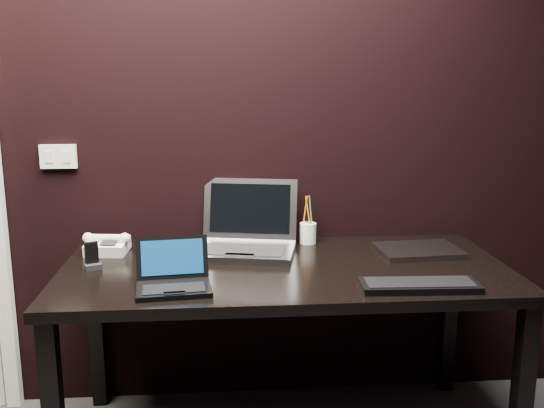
{
  "coord_description": "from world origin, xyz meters",
  "views": [
    {
      "loc": [
        0.07,
        -0.8,
        1.46
      ],
      "look_at": [
        0.25,
        1.35,
        0.99
      ],
      "focal_mm": 40.0,
      "sensor_mm": 36.0,
      "label": 1
    }
  ],
  "objects": [
    {
      "name": "desk",
      "position": [
        0.3,
        1.4,
        0.66
      ],
      "size": [
        1.7,
        0.8,
        0.74
      ],
      "color": "black",
      "rests_on": "ground"
    },
    {
      "name": "wall_back",
      "position": [
        0.0,
        1.8,
        1.3
      ],
      "size": [
        4.0,
        0.0,
        4.0
      ],
      "primitive_type": "plane",
      "rotation": [
        1.57,
        0.0,
        0.0
      ],
      "color": "black",
      "rests_on": "ground"
    },
    {
      "name": "ext_keyboard",
      "position": [
        0.73,
        1.11,
        0.75
      ],
      "size": [
        0.41,
        0.15,
        0.03
      ],
      "color": "black",
      "rests_on": "desk"
    },
    {
      "name": "pen_cup",
      "position": [
        0.43,
        1.71,
        0.79
      ],
      "size": [
        0.09,
        0.09,
        0.21
      ],
      "color": "white",
      "rests_on": "desk"
    },
    {
      "name": "silver_laptop",
      "position": [
        0.16,
        1.61,
        0.79
      ],
      "size": [
        0.47,
        0.43,
        0.28
      ],
      "color": "gray",
      "rests_on": "desk"
    },
    {
      "name": "netbook",
      "position": [
        -0.11,
        1.18,
        0.77
      ],
      "size": [
        0.27,
        0.25,
        0.16
      ],
      "color": "black",
      "rests_on": "desk"
    },
    {
      "name": "wall_switch",
      "position": [
        -0.62,
        1.79,
        1.12
      ],
      "size": [
        0.15,
        0.02,
        0.1
      ],
      "color": "silver",
      "rests_on": "wall_back"
    },
    {
      "name": "closed_laptop",
      "position": [
        0.86,
        1.53,
        0.75
      ],
      "size": [
        0.34,
        0.26,
        0.02
      ],
      "color": "gray",
      "rests_on": "desk"
    },
    {
      "name": "desk_phone",
      "position": [
        -0.41,
        1.63,
        0.78
      ],
      "size": [
        0.2,
        0.16,
        0.1
      ],
      "color": "white",
      "rests_on": "desk"
    },
    {
      "name": "mobile_phone",
      "position": [
        -0.43,
        1.43,
        0.78
      ],
      "size": [
        0.07,
        0.07,
        0.1
      ],
      "color": "black",
      "rests_on": "desk"
    }
  ]
}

